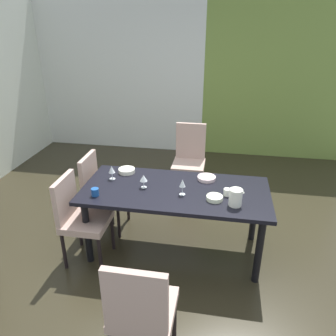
{
  "coord_description": "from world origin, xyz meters",
  "views": [
    {
      "loc": [
        0.64,
        -2.89,
        2.34
      ],
      "look_at": [
        0.08,
        0.3,
        0.85
      ],
      "focal_mm": 35.0,
      "sensor_mm": 36.0,
      "label": 1
    }
  ],
  "objects_px": {
    "cup_center": "(95,192)",
    "chair_left_near": "(79,215)",
    "serving_bowl_front": "(207,178)",
    "cup_rear": "(227,192)",
    "wine_glass_right": "(182,184)",
    "chair_head_near": "(141,310)",
    "dining_table": "(175,196)",
    "serving_bowl_south": "(127,171)",
    "wine_glass_near_shelf": "(144,178)",
    "pitcher_east": "(236,197)",
    "chair_left_far": "(100,188)",
    "wine_glass_left": "(112,170)",
    "chair_head_far": "(189,157)",
    "serving_bowl_west": "(215,198)"
  },
  "relations": [
    {
      "from": "serving_bowl_south",
      "to": "pitcher_east",
      "type": "relative_size",
      "value": 1.11
    },
    {
      "from": "pitcher_east",
      "to": "cup_center",
      "type": "bearing_deg",
      "value": -177.79
    },
    {
      "from": "serving_bowl_west",
      "to": "pitcher_east",
      "type": "relative_size",
      "value": 0.95
    },
    {
      "from": "chair_head_near",
      "to": "cup_center",
      "type": "bearing_deg",
      "value": 123.84
    },
    {
      "from": "serving_bowl_front",
      "to": "cup_rear",
      "type": "bearing_deg",
      "value": -54.83
    },
    {
      "from": "dining_table",
      "to": "chair_left_far",
      "type": "relative_size",
      "value": 2.05
    },
    {
      "from": "pitcher_east",
      "to": "chair_left_near",
      "type": "bearing_deg",
      "value": -176.92
    },
    {
      "from": "serving_bowl_west",
      "to": "cup_rear",
      "type": "height_order",
      "value": "cup_rear"
    },
    {
      "from": "chair_left_near",
      "to": "wine_glass_right",
      "type": "relative_size",
      "value": 5.72
    },
    {
      "from": "chair_left_far",
      "to": "serving_bowl_south",
      "type": "distance_m",
      "value": 0.42
    },
    {
      "from": "dining_table",
      "to": "wine_glass_right",
      "type": "height_order",
      "value": "wine_glass_right"
    },
    {
      "from": "chair_left_near",
      "to": "chair_left_far",
      "type": "distance_m",
      "value": 0.6
    },
    {
      "from": "dining_table",
      "to": "cup_rear",
      "type": "relative_size",
      "value": 26.84
    },
    {
      "from": "chair_left_near",
      "to": "pitcher_east",
      "type": "height_order",
      "value": "chair_left_near"
    },
    {
      "from": "dining_table",
      "to": "serving_bowl_south",
      "type": "height_order",
      "value": "serving_bowl_south"
    },
    {
      "from": "chair_left_far",
      "to": "serving_bowl_west",
      "type": "xyz_separation_m",
      "value": [
        1.34,
        -0.45,
        0.25
      ]
    },
    {
      "from": "chair_left_far",
      "to": "serving_bowl_south",
      "type": "relative_size",
      "value": 5.01
    },
    {
      "from": "cup_rear",
      "to": "chair_head_far",
      "type": "bearing_deg",
      "value": 110.54
    },
    {
      "from": "chair_left_far",
      "to": "pitcher_east",
      "type": "distance_m",
      "value": 1.65
    },
    {
      "from": "wine_glass_left",
      "to": "cup_center",
      "type": "height_order",
      "value": "wine_glass_left"
    },
    {
      "from": "chair_head_far",
      "to": "chair_left_near",
      "type": "relative_size",
      "value": 1.08
    },
    {
      "from": "chair_head_far",
      "to": "wine_glass_near_shelf",
      "type": "height_order",
      "value": "chair_head_far"
    },
    {
      "from": "chair_left_near",
      "to": "wine_glass_left",
      "type": "relative_size",
      "value": 6.19
    },
    {
      "from": "chair_head_far",
      "to": "pitcher_east",
      "type": "xyz_separation_m",
      "value": [
        0.6,
        -1.57,
        0.28
      ]
    },
    {
      "from": "serving_bowl_front",
      "to": "wine_glass_left",
      "type": "bearing_deg",
      "value": -170.84
    },
    {
      "from": "serving_bowl_south",
      "to": "wine_glass_near_shelf",
      "type": "bearing_deg",
      "value": -48.83
    },
    {
      "from": "chair_left_far",
      "to": "serving_bowl_south",
      "type": "bearing_deg",
      "value": 89.27
    },
    {
      "from": "chair_head_far",
      "to": "cup_rear",
      "type": "distance_m",
      "value": 1.51
    },
    {
      "from": "chair_left_near",
      "to": "chair_left_far",
      "type": "bearing_deg",
      "value": 179.85
    },
    {
      "from": "wine_glass_near_shelf",
      "to": "wine_glass_right",
      "type": "bearing_deg",
      "value": -11.11
    },
    {
      "from": "wine_glass_right",
      "to": "serving_bowl_south",
      "type": "bearing_deg",
      "value": 149.98
    },
    {
      "from": "chair_left_near",
      "to": "wine_glass_right",
      "type": "height_order",
      "value": "chair_left_near"
    },
    {
      "from": "chair_left_far",
      "to": "serving_bowl_front",
      "type": "height_order",
      "value": "chair_left_far"
    },
    {
      "from": "wine_glass_right",
      "to": "pitcher_east",
      "type": "height_order",
      "value": "pitcher_east"
    },
    {
      "from": "pitcher_east",
      "to": "chair_left_far",
      "type": "bearing_deg",
      "value": 161.43
    },
    {
      "from": "chair_left_far",
      "to": "cup_rear",
      "type": "xyz_separation_m",
      "value": [
        1.46,
        -0.34,
        0.27
      ]
    },
    {
      "from": "chair_head_far",
      "to": "cup_center",
      "type": "distance_m",
      "value": 1.8
    },
    {
      "from": "pitcher_east",
      "to": "dining_table",
      "type": "bearing_deg",
      "value": 160.06
    },
    {
      "from": "serving_bowl_south",
      "to": "cup_center",
      "type": "xyz_separation_m",
      "value": [
        -0.15,
        -0.56,
        0.02
      ]
    },
    {
      "from": "wine_glass_left",
      "to": "wine_glass_near_shelf",
      "type": "relative_size",
      "value": 1.08
    },
    {
      "from": "wine_glass_right",
      "to": "chair_head_near",
      "type": "bearing_deg",
      "value": -95.07
    },
    {
      "from": "dining_table",
      "to": "chair_head_near",
      "type": "relative_size",
      "value": 1.94
    },
    {
      "from": "cup_center",
      "to": "pitcher_east",
      "type": "bearing_deg",
      "value": 2.21
    },
    {
      "from": "cup_center",
      "to": "chair_left_near",
      "type": "bearing_deg",
      "value": -170.75
    },
    {
      "from": "wine_glass_right",
      "to": "serving_bowl_front",
      "type": "relative_size",
      "value": 0.84
    },
    {
      "from": "chair_left_far",
      "to": "pitcher_east",
      "type": "xyz_separation_m",
      "value": [
        1.53,
        -0.52,
        0.31
      ]
    },
    {
      "from": "chair_head_near",
      "to": "cup_rear",
      "type": "distance_m",
      "value": 1.44
    },
    {
      "from": "chair_left_far",
      "to": "wine_glass_left",
      "type": "distance_m",
      "value": 0.45
    },
    {
      "from": "serving_bowl_south",
      "to": "wine_glass_left",
      "type": "bearing_deg",
      "value": -119.74
    },
    {
      "from": "serving_bowl_south",
      "to": "cup_center",
      "type": "distance_m",
      "value": 0.58
    }
  ]
}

